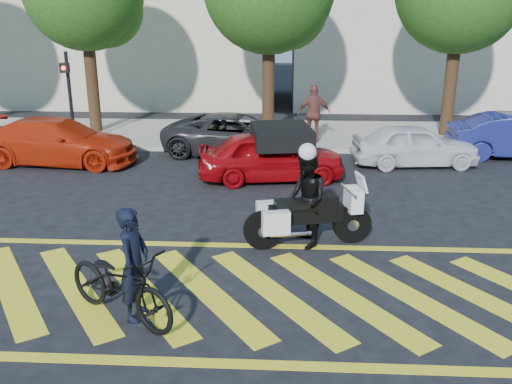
{
  "coord_description": "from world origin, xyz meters",
  "views": [
    {
      "loc": [
        0.6,
        -7.87,
        4.32
      ],
      "look_at": [
        0.08,
        2.1,
        1.05
      ],
      "focal_mm": 38.0,
      "sensor_mm": 36.0,
      "label": 1
    }
  ],
  "objects_px": {
    "police_motorcycle": "(307,216)",
    "officer_moto": "(306,200)",
    "officer_bike": "(134,264)",
    "bicycle": "(120,284)",
    "parked_left": "(59,141)",
    "red_convertible": "(271,156)",
    "parked_mid_right": "(415,145)",
    "parked_mid_left": "(237,135)"
  },
  "relations": [
    {
      "from": "police_motorcycle",
      "to": "officer_moto",
      "type": "distance_m",
      "value": 0.33
    },
    {
      "from": "officer_bike",
      "to": "bicycle",
      "type": "distance_m",
      "value": 0.37
    },
    {
      "from": "parked_left",
      "to": "officer_moto",
      "type": "bearing_deg",
      "value": -124.33
    },
    {
      "from": "officer_moto",
      "to": "red_convertible",
      "type": "relative_size",
      "value": 0.48
    },
    {
      "from": "police_motorcycle",
      "to": "officer_moto",
      "type": "bearing_deg",
      "value": 139.4
    },
    {
      "from": "parked_mid_right",
      "to": "officer_bike",
      "type": "bearing_deg",
      "value": 140.51
    },
    {
      "from": "officer_bike",
      "to": "parked_left",
      "type": "height_order",
      "value": "officer_bike"
    },
    {
      "from": "police_motorcycle",
      "to": "red_convertible",
      "type": "xyz_separation_m",
      "value": [
        -0.8,
        4.42,
        0.06
      ]
    },
    {
      "from": "officer_moto",
      "to": "parked_left",
      "type": "relative_size",
      "value": 0.4
    },
    {
      "from": "officer_moto",
      "to": "parked_left",
      "type": "height_order",
      "value": "officer_moto"
    },
    {
      "from": "bicycle",
      "to": "officer_moto",
      "type": "distance_m",
      "value": 4.02
    },
    {
      "from": "officer_bike",
      "to": "bicycle",
      "type": "bearing_deg",
      "value": 111.95
    },
    {
      "from": "bicycle",
      "to": "police_motorcycle",
      "type": "xyz_separation_m",
      "value": [
        2.83,
        2.84,
        0.05
      ]
    },
    {
      "from": "parked_left",
      "to": "parked_mid_left",
      "type": "relative_size",
      "value": 1.0
    },
    {
      "from": "officer_bike",
      "to": "officer_moto",
      "type": "bearing_deg",
      "value": -34.65
    },
    {
      "from": "parked_mid_right",
      "to": "officer_moto",
      "type": "bearing_deg",
      "value": 145.23
    },
    {
      "from": "officer_bike",
      "to": "police_motorcycle",
      "type": "height_order",
      "value": "officer_bike"
    },
    {
      "from": "police_motorcycle",
      "to": "red_convertible",
      "type": "relative_size",
      "value": 0.64
    },
    {
      "from": "bicycle",
      "to": "parked_mid_right",
      "type": "relative_size",
      "value": 0.58
    },
    {
      "from": "police_motorcycle",
      "to": "parked_mid_left",
      "type": "relative_size",
      "value": 0.53
    },
    {
      "from": "bicycle",
      "to": "officer_bike",
      "type": "bearing_deg",
      "value": -43.19
    },
    {
      "from": "officer_moto",
      "to": "parked_mid_right",
      "type": "xyz_separation_m",
      "value": [
        3.45,
        6.12,
        -0.32
      ]
    },
    {
      "from": "red_convertible",
      "to": "parked_left",
      "type": "bearing_deg",
      "value": 69.14
    },
    {
      "from": "officer_moto",
      "to": "parked_mid_right",
      "type": "distance_m",
      "value": 7.04
    },
    {
      "from": "officer_bike",
      "to": "red_convertible",
      "type": "bearing_deg",
      "value": -5.89
    },
    {
      "from": "bicycle",
      "to": "officer_moto",
      "type": "bearing_deg",
      "value": -11.53
    },
    {
      "from": "parked_left",
      "to": "parked_mid_left",
      "type": "bearing_deg",
      "value": -70.86
    },
    {
      "from": "officer_bike",
      "to": "parked_mid_right",
      "type": "bearing_deg",
      "value": -25.93
    },
    {
      "from": "parked_mid_left",
      "to": "parked_mid_right",
      "type": "relative_size",
      "value": 1.28
    },
    {
      "from": "bicycle",
      "to": "red_convertible",
      "type": "height_order",
      "value": "red_convertible"
    },
    {
      "from": "officer_bike",
      "to": "parked_left",
      "type": "bearing_deg",
      "value": 36.61
    },
    {
      "from": "red_convertible",
      "to": "parked_mid_right",
      "type": "bearing_deg",
      "value": -76.73
    },
    {
      "from": "bicycle",
      "to": "police_motorcycle",
      "type": "relative_size",
      "value": 0.85
    },
    {
      "from": "police_motorcycle",
      "to": "parked_left",
      "type": "height_order",
      "value": "parked_left"
    },
    {
      "from": "red_convertible",
      "to": "parked_left",
      "type": "relative_size",
      "value": 0.84
    },
    {
      "from": "parked_mid_left",
      "to": "police_motorcycle",
      "type": "bearing_deg",
      "value": -158.56
    },
    {
      "from": "parked_left",
      "to": "officer_bike",
      "type": "bearing_deg",
      "value": -147.26
    },
    {
      "from": "bicycle",
      "to": "officer_moto",
      "type": "relative_size",
      "value": 1.14
    },
    {
      "from": "parked_left",
      "to": "parked_mid_left",
      "type": "xyz_separation_m",
      "value": [
        5.3,
        1.4,
        -0.03
      ]
    },
    {
      "from": "officer_bike",
      "to": "officer_moto",
      "type": "relative_size",
      "value": 0.92
    },
    {
      "from": "red_convertible",
      "to": "parked_mid_left",
      "type": "relative_size",
      "value": 0.84
    },
    {
      "from": "parked_mid_left",
      "to": "parked_mid_right",
      "type": "height_order",
      "value": "parked_mid_left"
    }
  ]
}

